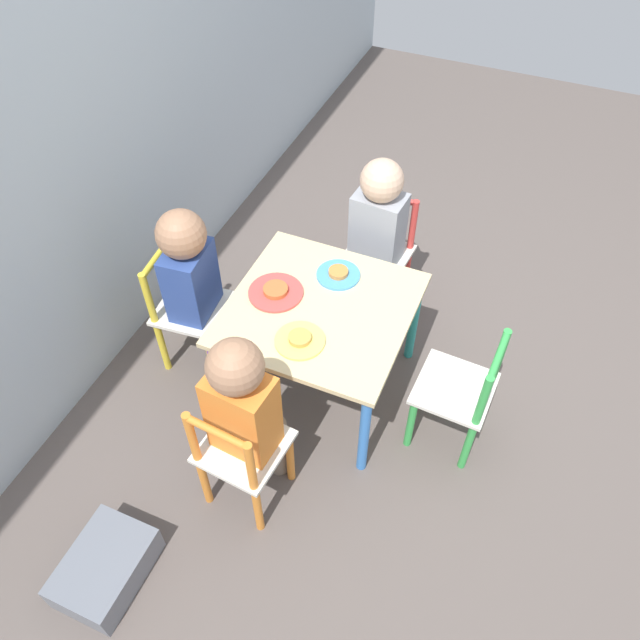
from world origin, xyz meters
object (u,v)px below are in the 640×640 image
object	(u,v)px
child_back	(194,277)
storage_bin	(106,568)
plate_back	(276,292)
child_right	(376,228)
kids_table	(320,318)
plate_right	(338,274)
chair_green	(460,394)
plate_left	(300,340)
chair_red	(379,256)
chair_orange	(241,455)
child_left	(245,406)
chair_yellow	(188,310)

from	to	relation	value
child_back	storage_bin	bearing A→B (deg)	-176.15
plate_back	child_right	bearing A→B (deg)	-23.67
kids_table	plate_right	size ratio (longest dim) A/B	3.91
kids_table	storage_bin	bearing A→B (deg)	161.40
chair_green	plate_left	world-z (taller)	chair_green
plate_left	plate_right	xyz separation A→B (m)	(0.35, -0.00, -0.00)
kids_table	child_back	size ratio (longest dim) A/B	0.85
plate_right	storage_bin	distance (m)	1.26
storage_bin	chair_red	bearing A→B (deg)	-13.75
chair_orange	chair_green	bearing A→B (deg)	-133.92
chair_orange	child_right	xyz separation A→B (m)	(1.03, -0.09, 0.20)
child_left	child_back	bearing A→B (deg)	-39.56
plate_back	storage_bin	size ratio (longest dim) A/B	0.64
child_right	plate_right	xyz separation A→B (m)	(-0.31, 0.04, 0.00)
child_left	storage_bin	distance (m)	0.70
child_back	child_right	size ratio (longest dim) A/B	0.99
child_left	kids_table	bearing A→B (deg)	-90.00
plate_right	storage_bin	bearing A→B (deg)	164.06
chair_green	child_right	size ratio (longest dim) A/B	0.70
child_left	plate_right	xyz separation A→B (m)	(0.66, -0.04, -0.00)
chair_red	plate_left	world-z (taller)	chair_red
child_left	child_right	distance (m)	0.97
chair_yellow	chair_red	xyz separation A→B (m)	(0.60, -0.59, 0.00)
chair_green	storage_bin	xyz separation A→B (m)	(-0.94, 0.87, -0.20)
kids_table	child_right	distance (m)	0.49
chair_orange	child_back	bearing A→B (deg)	-43.60
kids_table	child_right	xyz separation A→B (m)	(0.48, -0.04, 0.07)
plate_right	child_back	bearing A→B (deg)	114.63
chair_orange	storage_bin	size ratio (longest dim) A/B	1.70
chair_orange	child_back	world-z (taller)	child_back
chair_yellow	child_right	distance (m)	0.82
child_back	plate_right	bearing A→B (deg)	-71.08
chair_yellow	plate_back	world-z (taller)	chair_yellow
plate_right	child_right	bearing A→B (deg)	-7.12
chair_yellow	plate_back	size ratio (longest dim) A/B	2.67
child_right	chair_orange	bearing A→B (deg)	-90.30
kids_table	child_right	bearing A→B (deg)	-4.59
plate_right	plate_back	bearing A→B (deg)	135.00
storage_bin	plate_left	bearing A→B (deg)	-22.26
chair_yellow	chair_red	world-z (taller)	same
child_left	plate_back	xyz separation A→B (m)	(0.48, 0.13, -0.00)
chair_yellow	child_back	distance (m)	0.21
chair_red	chair_green	xyz separation A→B (m)	(-0.57, -0.50, 0.00)
chair_red	plate_back	bearing A→B (deg)	-107.15
chair_red	chair_green	distance (m)	0.76
child_back	storage_bin	world-z (taller)	child_back
chair_yellow	storage_bin	world-z (taller)	chair_yellow
chair_red	plate_back	size ratio (longest dim) A/B	2.67
chair_orange	plate_left	xyz separation A→B (m)	(0.37, -0.05, 0.20)
kids_table	plate_back	world-z (taller)	plate_back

